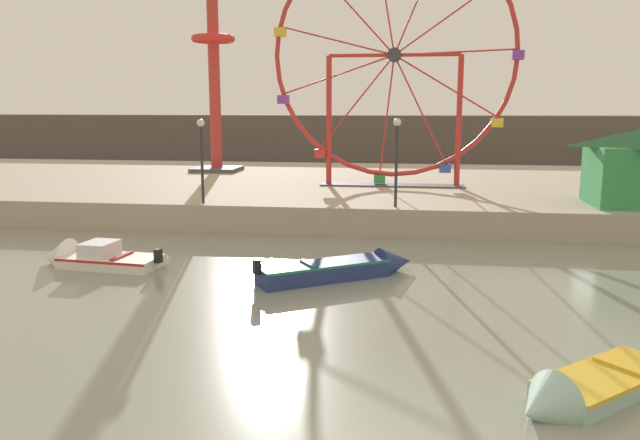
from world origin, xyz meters
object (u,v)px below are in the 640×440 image
(ferris_wheel_red_frame, at_px, (394,59))
(drop_tower_red_tower, at_px, (214,79))
(motorboat_white_red_stripe, at_px, (89,258))
(motorboat_navy_blue, at_px, (345,268))
(promenade_lamp_near, at_px, (201,148))
(motorboat_seafoam, at_px, (583,391))
(promenade_lamp_far, at_px, (397,149))

(ferris_wheel_red_frame, distance_m, drop_tower_red_tower, 12.61)
(motorboat_white_red_stripe, distance_m, ferris_wheel_red_frame, 17.96)
(motorboat_navy_blue, height_order, promenade_lamp_near, promenade_lamp_near)
(motorboat_seafoam, xyz_separation_m, ferris_wheel_red_frame, (-4.02, 21.29, 7.28))
(motorboat_navy_blue, bearing_deg, ferris_wheel_red_frame, 52.35)
(drop_tower_red_tower, bearing_deg, motorboat_white_red_stripe, -85.65)
(promenade_lamp_far, bearing_deg, ferris_wheel_red_frame, 92.82)
(drop_tower_red_tower, distance_m, promenade_lamp_far, 17.43)
(promenade_lamp_near, bearing_deg, motorboat_seafoam, -50.70)
(motorboat_white_red_stripe, height_order, promenade_lamp_far, promenade_lamp_far)
(promenade_lamp_near, bearing_deg, drop_tower_red_tower, 104.55)
(motorboat_seafoam, bearing_deg, motorboat_white_red_stripe, -72.03)
(motorboat_seafoam, height_order, promenade_lamp_far, promenade_lamp_far)
(drop_tower_red_tower, height_order, promenade_lamp_far, drop_tower_red_tower)
(promenade_lamp_near, bearing_deg, motorboat_white_red_stripe, -106.19)
(motorboat_white_red_stripe, bearing_deg, drop_tower_red_tower, -79.70)
(promenade_lamp_near, xyz_separation_m, promenade_lamp_far, (8.11, 0.09, 0.03))
(motorboat_navy_blue, relative_size, promenade_lamp_near, 1.39)
(motorboat_navy_blue, distance_m, ferris_wheel_red_frame, 15.39)
(motorboat_seafoam, distance_m, drop_tower_red_tower, 31.85)
(motorboat_seafoam, bearing_deg, motorboat_navy_blue, -98.51)
(motorboat_white_red_stripe, bearing_deg, promenade_lamp_far, -140.89)
(motorboat_white_red_stripe, xyz_separation_m, promenade_lamp_far, (9.97, 6.51, 3.28))
(motorboat_seafoam, xyz_separation_m, promenade_lamp_near, (-11.79, 14.41, 3.30))
(motorboat_white_red_stripe, height_order, ferris_wheel_red_frame, ferris_wheel_red_frame)
(ferris_wheel_red_frame, height_order, promenade_lamp_near, ferris_wheel_red_frame)
(ferris_wheel_red_frame, xyz_separation_m, drop_tower_red_tower, (-11.10, 5.94, -0.65))
(motorboat_navy_blue, xyz_separation_m, ferris_wheel_red_frame, (1.04, 13.57, 7.19))
(promenade_lamp_near, bearing_deg, motorboat_navy_blue, -44.79)
(promenade_lamp_near, relative_size, promenade_lamp_far, 0.98)
(motorboat_seafoam, bearing_deg, drop_tower_red_tower, -102.69)
(motorboat_seafoam, xyz_separation_m, promenade_lamp_far, (-3.69, 14.50, 3.33))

